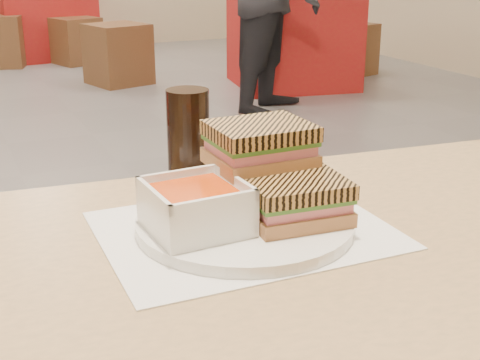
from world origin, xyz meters
name	(u,v)px	position (x,y,z in m)	size (l,w,h in m)	color
main_table	(316,339)	(0.07, -2.10, 0.64)	(1.26, 0.81, 0.75)	tan
tray_liner	(244,230)	(0.02, -2.00, 0.75)	(0.36, 0.29, 0.00)	white
plate	(245,223)	(0.02, -2.00, 0.76)	(0.28, 0.28, 0.01)	white
soup_bowl	(196,209)	(-0.05, -2.01, 0.79)	(0.12, 0.12, 0.06)	white
panini_lower	(295,199)	(0.07, -2.03, 0.79)	(0.13, 0.11, 0.05)	#A37244
panini_upper	(260,145)	(0.06, -1.95, 0.85)	(0.13, 0.11, 0.06)	#A37244
cola_glass	(188,135)	(0.02, -1.78, 0.82)	(0.07, 0.07, 0.14)	black
bg_table_1	(293,37)	(2.35, 2.08, 0.39)	(1.03, 1.03, 0.78)	maroon
bg_table_2	(41,17)	(0.73, 4.48, 0.41)	(1.03, 1.03, 0.82)	maroon
bg_chair_1l	(118,54)	(1.07, 2.74, 0.25)	(0.54, 0.54, 0.49)	brown
bg_chair_1r	(348,49)	(3.06, 2.32, 0.22)	(0.49, 0.49, 0.45)	brown
bg_chair_2l	(1,41)	(0.28, 4.05, 0.24)	(0.54, 0.54, 0.48)	brown
bg_chair_2r	(76,41)	(0.96, 3.91, 0.22)	(0.50, 0.50, 0.44)	brown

